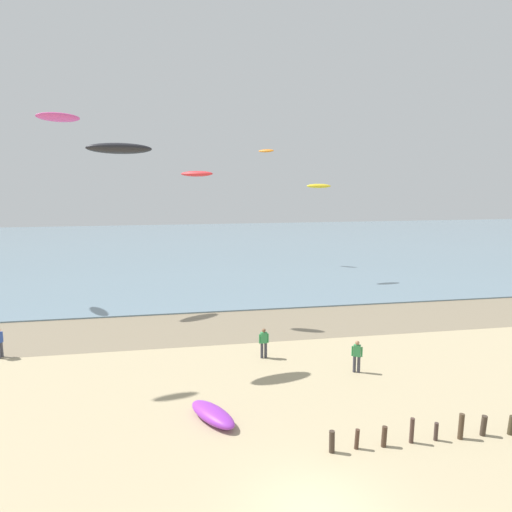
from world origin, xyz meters
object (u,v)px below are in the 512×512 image
Objects in this scene: person_mid_beach at (357,355)px; kite_aloft_1 at (266,151)px; person_nearest_camera at (0,342)px; person_by_waterline at (264,342)px; grounded_kite at (213,414)px; kite_aloft_2 at (197,174)px; kite_aloft_5 at (119,148)px; kite_aloft_6 at (58,117)px; kite_aloft_0 at (319,186)px.

person_mid_beach is 0.90× the size of kite_aloft_1.
person_nearest_camera and person_by_waterline have the same top height.
kite_aloft_2 is at bearing 150.32° from grounded_kite.
person_by_waterline is 12.32m from kite_aloft_2.
kite_aloft_2 is (-9.10, -21.60, -2.84)m from kite_aloft_1.
person_mid_beach is 16.16m from kite_aloft_5.
kite_aloft_6 is (-18.79, -16.15, 1.27)m from kite_aloft_1.
kite_aloft_2 is at bearing 38.82° from kite_aloft_0.
kite_aloft_1 is 23.61m from kite_aloft_2.
kite_aloft_6 is at bearing 11.00° from kite_aloft_0.
person_nearest_camera is 29.94m from kite_aloft_0.
person_by_waterline is at bearing 113.93° from kite_aloft_1.
person_by_waterline is 7.33m from grounded_kite.
person_mid_beach is 1.00× the size of person_by_waterline.
person_mid_beach is 23.81m from kite_aloft_0.
person_by_waterline is (14.56, -2.64, 0.00)m from person_nearest_camera.
person_mid_beach is 34.09m from kite_aloft_1.
kite_aloft_2 is at bearing 22.47° from person_nearest_camera.
kite_aloft_2 is (-12.24, -11.60, 1.00)m from kite_aloft_0.
kite_aloft_5 is 1.04× the size of kite_aloft_6.
grounded_kite is 17.05m from kite_aloft_2.
person_by_waterline is at bearing -17.80° from kite_aloft_5.
kite_aloft_6 reaches higher than person_mid_beach.
kite_aloft_2 is at bearing 102.72° from kite_aloft_1.
person_by_waterline is at bearing -10.28° from person_nearest_camera.
kite_aloft_1 is (1.61, 31.79, 12.21)m from person_mid_beach.
grounded_kite is 1.15× the size of kite_aloft_0.
kite_aloft_1 is at bearing 11.47° from kite_aloft_6.
kite_aloft_2 is 8.04m from kite_aloft_5.
kite_aloft_2 reaches higher than person_nearest_camera.
person_by_waterline is 0.61× the size of grounded_kite.
kite_aloft_5 is at bearing 43.36° from kite_aloft_0.
kite_aloft_5 is at bearing 100.32° from kite_aloft_1.
kite_aloft_5 reaches higher than person_nearest_camera.
kite_aloft_2 is 0.72× the size of kite_aloft_6.
person_by_waterline is 12.90m from kite_aloft_5.
kite_aloft_6 is (-9.39, 19.27, 14.11)m from grounded_kite.
person_mid_beach is at bearing -32.91° from person_by_waterline.
kite_aloft_5 is (-7.39, 0.65, 10.55)m from person_by_waterline.
person_nearest_camera is at bearing 48.93° from kite_aloft_2.
person_by_waterline is at bearing -74.19° from kite_aloft_6.
kite_aloft_0 is 0.78× the size of kite_aloft_6.
kite_aloft_5 reaches higher than person_by_waterline.
person_nearest_camera is at bearing 169.72° from person_by_waterline.
kite_aloft_0 is 1.08× the size of kite_aloft_2.
kite_aloft_1 is 0.83× the size of kite_aloft_2.
person_mid_beach is 0.75× the size of kite_aloft_2.
person_mid_beach is 8.62m from grounded_kite.
kite_aloft_0 is (12.54, 25.41, 9.00)m from grounded_kite.
person_nearest_camera is 14.80m from person_by_waterline.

